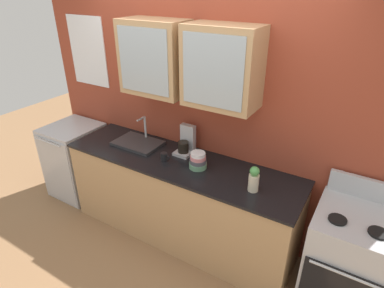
% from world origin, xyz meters
% --- Properties ---
extents(ground_plane, '(10.00, 10.00, 0.00)m').
position_xyz_m(ground_plane, '(0.00, 0.00, 0.00)').
color(ground_plane, '#936B47').
extents(back_wall_unit, '(3.83, 0.46, 2.79)m').
position_xyz_m(back_wall_unit, '(-0.01, 0.33, 1.49)').
color(back_wall_unit, '#993D28').
rests_on(back_wall_unit, ground_plane).
extents(counter, '(2.43, 0.67, 0.91)m').
position_xyz_m(counter, '(0.00, 0.00, 0.46)').
color(counter, tan).
rests_on(counter, ground_plane).
extents(stove_range, '(0.59, 0.66, 1.09)m').
position_xyz_m(stove_range, '(1.60, -0.00, 0.46)').
color(stove_range, silver).
rests_on(stove_range, ground_plane).
extents(sink_faucet, '(0.50, 0.34, 0.28)m').
position_xyz_m(sink_faucet, '(-0.57, 0.07, 0.93)').
color(sink_faucet, '#2D2D30').
rests_on(sink_faucet, counter).
extents(bowl_stack, '(0.17, 0.17, 0.16)m').
position_xyz_m(bowl_stack, '(0.22, -0.01, 0.99)').
color(bowl_stack, '#669972').
rests_on(bowl_stack, counter).
extents(vase, '(0.09, 0.09, 0.23)m').
position_xyz_m(vase, '(0.80, -0.08, 1.02)').
color(vase, beige).
rests_on(vase, counter).
extents(cup_near_sink, '(0.10, 0.06, 0.08)m').
position_xyz_m(cup_near_sink, '(-0.13, -0.06, 0.95)').
color(cup_near_sink, black).
rests_on(cup_near_sink, counter).
extents(dishwasher, '(0.58, 0.65, 0.91)m').
position_xyz_m(dishwasher, '(-1.55, -0.00, 0.46)').
color(dishwasher, silver).
rests_on(dishwasher, ground_plane).
extents(coffee_maker, '(0.17, 0.20, 0.29)m').
position_xyz_m(coffee_maker, '(-0.03, 0.18, 1.02)').
color(coffee_maker, '#B7B7BC').
rests_on(coffee_maker, counter).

